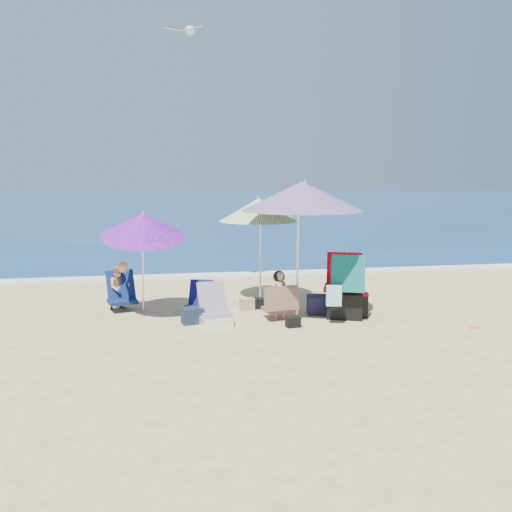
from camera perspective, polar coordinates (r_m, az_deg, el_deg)
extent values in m
plane|color=#D8BC84|center=(8.99, 3.01, -7.83)|extent=(120.00, 120.00, 0.00)
cube|color=navy|center=(53.51, -7.83, 5.59)|extent=(120.00, 80.00, 0.12)
cube|color=white|center=(13.88, -1.69, -1.94)|extent=(120.00, 0.50, 0.04)
cylinder|color=white|center=(9.54, 4.46, 0.08)|extent=(0.05, 0.05, 2.27)
cone|color=#DA1D75|center=(9.41, 4.90, 6.34)|extent=(2.54, 2.54, 0.51)
cylinder|color=silver|center=(9.38, 5.29, 7.72)|extent=(0.04, 0.04, 0.14)
cylinder|color=white|center=(10.74, 0.47, 0.18)|extent=(0.05, 0.05, 1.95)
cone|color=green|center=(10.67, 0.34, 4.96)|extent=(1.96, 1.96, 0.46)
cylinder|color=silver|center=(10.67, 0.20, 6.06)|extent=(0.04, 0.04, 0.12)
cylinder|color=white|center=(9.97, -11.91, -1.30)|extent=(0.10, 0.45, 1.68)
cone|color=#C31BAC|center=(9.64, -11.91, 3.25)|extent=(1.69, 1.74, 0.78)
cylinder|color=white|center=(9.57, -11.90, 4.36)|extent=(0.04, 0.06, 0.12)
cylinder|color=#A2140B|center=(9.92, 9.45, -3.21)|extent=(0.11, 0.11, 1.07)
cone|color=#A21A0B|center=(9.82, 9.39, 0.11)|extent=(0.15, 0.15, 0.13)
cube|color=#0B203F|center=(9.75, -6.60, -5.64)|extent=(0.53, 0.49, 0.05)
cube|color=#0F0D4A|center=(10.00, -5.87, -3.88)|extent=(0.49, 0.37, 0.46)
cube|color=white|center=(9.97, -5.69, -5.81)|extent=(0.55, 0.52, 0.14)
cube|color=#CD5B48|center=(9.31, -4.29, -6.16)|extent=(0.55, 0.51, 0.06)
cube|color=#C15A44|center=(9.43, -4.72, -4.34)|extent=(0.53, 0.36, 0.52)
cube|color=white|center=(9.22, -4.31, -6.92)|extent=(0.58, 0.53, 0.16)
cube|color=red|center=(9.92, 9.85, -3.85)|extent=(0.58, 0.52, 0.06)
cube|color=#B10C2B|center=(10.09, 9.46, -1.98)|extent=(0.57, 0.17, 0.57)
cube|color=black|center=(9.96, 9.86, -5.12)|extent=(0.56, 0.50, 0.41)
cube|color=#B11E0C|center=(10.00, 9.11, -3.41)|extent=(0.81, 0.77, 0.07)
cube|color=#AC0C12|center=(10.10, 9.37, -1.43)|extent=(0.67, 0.40, 0.65)
cube|color=black|center=(9.85, 9.44, -5.10)|extent=(0.78, 0.74, 0.46)
cube|color=#09775F|center=(9.38, 9.78, -1.85)|extent=(0.61, 0.39, 0.65)
cube|color=#89CADB|center=(9.21, 8.28, -4.19)|extent=(0.27, 0.16, 0.34)
imported|color=tan|center=(9.50, 2.48, -4.24)|extent=(0.35, 0.27, 0.87)
cube|color=#471073|center=(9.62, 2.31, -5.66)|extent=(0.56, 0.51, 0.06)
cube|color=navy|center=(9.44, 2.71, -4.50)|extent=(0.63, 0.32, 0.44)
sphere|color=black|center=(9.47, 2.46, -2.19)|extent=(0.21, 0.21, 0.21)
imported|color=tan|center=(10.57, -14.34, -3.24)|extent=(0.48, 0.42, 0.85)
cube|color=#0C1D45|center=(10.46, -14.02, -4.69)|extent=(0.62, 0.57, 0.06)
cube|color=#0D1C4C|center=(10.60, -14.20, -2.99)|extent=(0.58, 0.43, 0.55)
sphere|color=tan|center=(10.32, -13.97, -1.13)|extent=(0.21, 0.21, 0.21)
cube|color=#172034|center=(9.38, -6.79, -6.31)|extent=(0.40, 0.32, 0.28)
cube|color=black|center=(10.36, 0.06, -5.06)|extent=(0.29, 0.22, 0.20)
cube|color=tan|center=(10.26, -0.96, -5.13)|extent=(0.29, 0.23, 0.22)
cube|color=#1C1D3E|center=(10.03, 6.76, -5.16)|extent=(0.50, 0.41, 0.34)
cube|color=black|center=(9.13, 3.96, -7.00)|extent=(0.25, 0.19, 0.18)
cube|color=orange|center=(9.77, 22.22, -7.04)|extent=(0.20, 0.12, 0.03)
ellipsoid|color=white|center=(11.59, -7.02, 22.69)|extent=(0.32, 0.45, 0.16)
cube|color=gray|center=(11.68, -8.73, 22.67)|extent=(0.42, 0.24, 0.09)
cube|color=gray|center=(11.55, -6.63, 22.88)|extent=(0.42, 0.24, 0.09)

